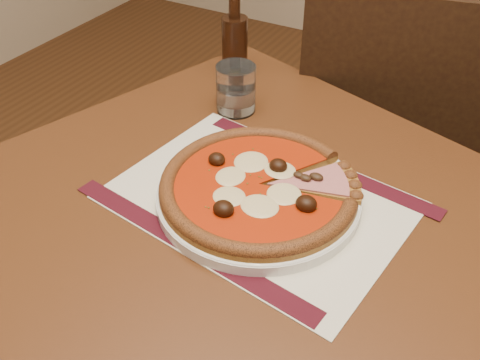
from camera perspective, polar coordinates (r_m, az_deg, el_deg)
name	(u,v)px	position (r m, az deg, el deg)	size (l,w,h in m)	color
table	(234,248)	(0.90, -0.63, -7.27)	(1.01, 1.01, 0.75)	#562B14
chair_far	(392,141)	(1.39, 15.95, 4.05)	(0.52, 0.52, 0.94)	black
placemat	(258,200)	(0.83, 1.95, -2.19)	(0.44, 0.31, 0.00)	beige
plate	(258,196)	(0.82, 1.97, -1.66)	(0.31, 0.31, 0.02)	white
pizza	(259,186)	(0.81, 1.99, -0.60)	(0.30, 0.30, 0.04)	#A96F28
ham_slice	(323,180)	(0.83, 8.88, 0.04)	(0.14, 0.12, 0.02)	#A96F28
water_glass	(236,89)	(1.02, -0.44, 9.71)	(0.08, 0.08, 0.09)	white
bottle	(235,43)	(1.14, -0.56, 14.39)	(0.05, 0.05, 0.18)	#371B0D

